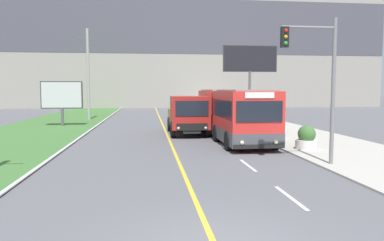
{
  "coord_description": "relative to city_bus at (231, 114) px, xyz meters",
  "views": [
    {
      "loc": [
        -1.3,
        -6.91,
        3.09
      ],
      "look_at": [
        1.1,
        13.27,
        1.4
      ],
      "focal_mm": 35.0,
      "sensor_mm": 36.0,
      "label": 1
    }
  ],
  "objects": [
    {
      "name": "traffic_light_mast",
      "position": [
        1.48,
        -8.92,
        2.2
      ],
      "size": [
        2.28,
        0.32,
        5.92
      ],
      "color": "slate",
      "rests_on": "ground_plane"
    },
    {
      "name": "dump_truck",
      "position": [
        -2.53,
        1.71,
        -0.23
      ],
      "size": [
        2.53,
        6.31,
        2.65
      ],
      "color": "black",
      "rests_on": "ground_plane"
    },
    {
      "name": "planter_round_near",
      "position": [
        2.71,
        -5.2,
        -0.96
      ],
      "size": [
        1.11,
        1.11,
        1.21
      ],
      "color": "silver",
      "rests_on": "sidewalk_right"
    },
    {
      "name": "apartment_block_background",
      "position": [
        -3.96,
        43.2,
        11.27
      ],
      "size": [
        80.0,
        8.04,
        25.67
      ],
      "color": "gray",
      "rests_on": "ground_plane"
    },
    {
      "name": "planter_round_second",
      "position": [
        2.63,
        -1.01,
        -0.94
      ],
      "size": [
        1.12,
        1.12,
        1.25
      ],
      "color": "silver",
      "rests_on": "sidewalk_right"
    },
    {
      "name": "city_bus",
      "position": [
        0.0,
        0.0,
        0.0
      ],
      "size": [
        2.72,
        12.12,
        3.08
      ],
      "color": "red",
      "rests_on": "ground_plane"
    },
    {
      "name": "billboard_small",
      "position": [
        -12.44,
        9.46,
        0.97
      ],
      "size": [
        3.41,
        0.24,
        3.78
      ],
      "color": "#59595B",
      "rests_on": "ground_plane"
    },
    {
      "name": "billboard_large",
      "position": [
        4.05,
        10.33,
        3.98
      ],
      "size": [
        5.0,
        0.24,
        7.07
      ],
      "color": "#59595B",
      "rests_on": "ground_plane"
    },
    {
      "name": "utility_pole_far",
      "position": [
        -11.22,
        15.98,
        3.09
      ],
      "size": [
        1.8,
        0.28,
        9.2
      ],
      "color": "#9E9E99",
      "rests_on": "ground_plane"
    },
    {
      "name": "lane_marking_centre",
      "position": [
        -3.67,
        -15.18,
        -1.56
      ],
      "size": [
        2.88,
        140.0,
        0.01
      ],
      "color": "gold",
      "rests_on": "ground_plane"
    }
  ]
}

